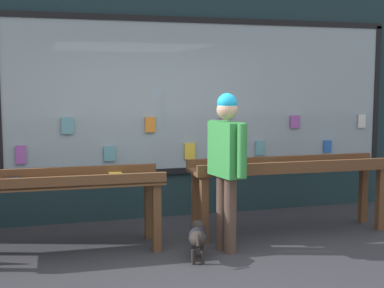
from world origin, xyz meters
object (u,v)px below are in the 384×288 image
person_browsing (227,158)px  display_table_left (47,188)px  display_table_right (290,174)px  small_dog (198,236)px

person_browsing → display_table_left: bearing=64.1°
display_table_right → person_browsing: 1.18m
display_table_right → display_table_left: bearing=-180.0°
display_table_right → small_dog: display_table_right is taller
display_table_right → person_browsing: person_browsing is taller
small_dog → person_browsing: bearing=-46.3°
display_table_right → small_dog: bearing=-153.8°
person_browsing → display_table_right: bearing=-75.5°
display_table_left → display_table_right: (2.96, 0.00, 0.02)m
person_browsing → small_dog: bearing=105.6°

